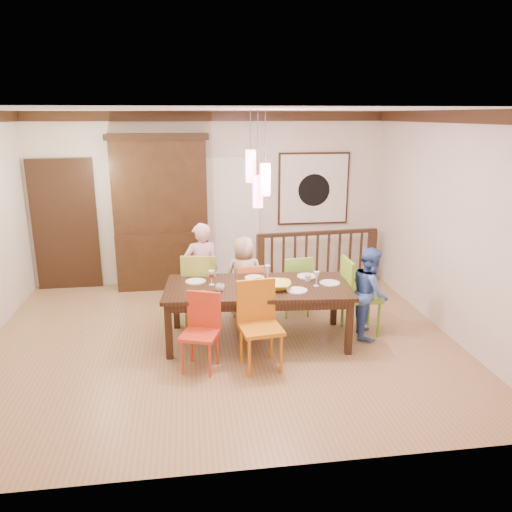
{
  "coord_description": "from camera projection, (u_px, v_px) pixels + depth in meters",
  "views": [
    {
      "loc": [
        -0.4,
        -5.97,
        2.84
      ],
      "look_at": [
        0.47,
        0.22,
        1.07
      ],
      "focal_mm": 35.0,
      "sensor_mm": 36.0,
      "label": 1
    }
  ],
  "objects": [
    {
      "name": "floor",
      "position": [
        223.0,
        340.0,
        6.52
      ],
      "size": [
        6.0,
        6.0,
        0.0
      ],
      "primitive_type": "plane",
      "color": "#9C6E4B",
      "rests_on": "ground"
    },
    {
      "name": "ceiling",
      "position": [
        218.0,
        109.0,
        5.73
      ],
      "size": [
        6.0,
        6.0,
        0.0
      ],
      "primitive_type": "plane",
      "rotation": [
        3.14,
        0.0,
        0.0
      ],
      "color": "white",
      "rests_on": "wall_back"
    },
    {
      "name": "wall_back",
      "position": [
        210.0,
        199.0,
        8.51
      ],
      "size": [
        6.0,
        0.0,
        6.0
      ],
      "primitive_type": "plane",
      "rotation": [
        1.57,
        0.0,
        0.0
      ],
      "color": "beige",
      "rests_on": "floor"
    },
    {
      "name": "wall_right",
      "position": [
        449.0,
        225.0,
        6.53
      ],
      "size": [
        0.0,
        5.0,
        5.0
      ],
      "primitive_type": "plane",
      "rotation": [
        1.57,
        0.0,
        -1.57
      ],
      "color": "beige",
      "rests_on": "floor"
    },
    {
      "name": "crown_molding",
      "position": [
        218.0,
        117.0,
        5.75
      ],
      "size": [
        6.0,
        5.0,
        0.16
      ],
      "primitive_type": null,
      "color": "black",
      "rests_on": "wall_back"
    },
    {
      "name": "panel_door",
      "position": [
        66.0,
        227.0,
        8.25
      ],
      "size": [
        1.04,
        0.07,
        2.24
      ],
      "primitive_type": "cube",
      "color": "black",
      "rests_on": "wall_back"
    },
    {
      "name": "white_doorway",
      "position": [
        231.0,
        222.0,
        8.63
      ],
      "size": [
        0.97,
        0.05,
        2.22
      ],
      "primitive_type": "cube",
      "color": "silver",
      "rests_on": "wall_back"
    },
    {
      "name": "painting",
      "position": [
        314.0,
        189.0,
        8.67
      ],
      "size": [
        1.25,
        0.06,
        1.25
      ],
      "color": "black",
      "rests_on": "wall_back"
    },
    {
      "name": "pendant_cluster",
      "position": [
        258.0,
        179.0,
        5.96
      ],
      "size": [
        0.27,
        0.21,
        1.14
      ],
      "color": "#FC4B6E",
      "rests_on": "ceiling"
    },
    {
      "name": "dining_table",
      "position": [
        258.0,
        291.0,
        6.35
      ],
      "size": [
        2.42,
        1.26,
        0.75
      ],
      "rotation": [
        0.0,
        0.0,
        -0.08
      ],
      "color": "black",
      "rests_on": "floor"
    },
    {
      "name": "chair_far_left",
      "position": [
        201.0,
        282.0,
        6.95
      ],
      "size": [
        0.54,
        0.54,
        1.03
      ],
      "rotation": [
        0.0,
        0.0,
        2.98
      ],
      "color": "#92A835",
      "rests_on": "floor"
    },
    {
      "name": "chair_far_mid",
      "position": [
        248.0,
        287.0,
        7.08
      ],
      "size": [
        0.41,
        0.41,
        0.84
      ],
      "rotation": [
        0.0,
        0.0,
        3.22
      ],
      "color": "orange",
      "rests_on": "floor"
    },
    {
      "name": "chair_far_right",
      "position": [
        294.0,
        280.0,
        7.26
      ],
      "size": [
        0.46,
        0.46,
        0.91
      ],
      "rotation": [
        0.0,
        0.0,
        3.26
      ],
      "color": "#7ABE3C",
      "rests_on": "floor"
    },
    {
      "name": "chair_near_left",
      "position": [
        200.0,
        328.0,
        5.65
      ],
      "size": [
        0.51,
        0.51,
        0.89
      ],
      "rotation": [
        0.0,
        0.0,
        -0.34
      ],
      "color": "red",
      "rests_on": "floor"
    },
    {
      "name": "chair_near_mid",
      "position": [
        261.0,
        321.0,
        5.66
      ],
      "size": [
        0.51,
        0.51,
        1.02
      ],
      "rotation": [
        0.0,
        0.0,
        0.13
      ],
      "color": "#C56E11",
      "rests_on": "floor"
    },
    {
      "name": "chair_end_right",
      "position": [
        362.0,
        291.0,
        6.63
      ],
      "size": [
        0.46,
        0.46,
        1.03
      ],
      "rotation": [
        0.0,
        0.0,
        1.57
      ],
      "color": "#6AA627",
      "rests_on": "floor"
    },
    {
      "name": "china_hutch",
      "position": [
        161.0,
        213.0,
        8.25
      ],
      "size": [
        1.62,
        0.46,
        2.56
      ],
      "color": "black",
      "rests_on": "floor"
    },
    {
      "name": "balustrade",
      "position": [
        317.0,
        258.0,
        8.48
      ],
      "size": [
        2.12,
        0.23,
        0.96
      ],
      "rotation": [
        0.0,
        0.0,
        0.07
      ],
      "color": "black",
      "rests_on": "floor"
    },
    {
      "name": "person_far_left",
      "position": [
        202.0,
        271.0,
        7.09
      ],
      "size": [
        0.57,
        0.44,
        1.4
      ],
      "primitive_type": "imported",
      "rotation": [
        0.0,
        0.0,
        3.35
      ],
      "color": "#FFC2D4",
      "rests_on": "floor"
    },
    {
      "name": "person_far_mid",
      "position": [
        244.0,
        276.0,
        7.21
      ],
      "size": [
        0.6,
        0.41,
        1.18
      ],
      "primitive_type": "imported",
      "rotation": [
        0.0,
        0.0,
        3.2
      ],
      "color": "#C8B097",
      "rests_on": "floor"
    },
    {
      "name": "person_end_right",
      "position": [
        370.0,
        292.0,
        6.53
      ],
      "size": [
        0.57,
        0.67,
        1.2
      ],
      "primitive_type": "imported",
      "rotation": [
        0.0,
        0.0,
        1.35
      ],
      "color": "#4369BC",
      "rests_on": "floor"
    },
    {
      "name": "serving_bowl",
      "position": [
        277.0,
        285.0,
        6.21
      ],
      "size": [
        0.43,
        0.43,
        0.09
      ],
      "primitive_type": "imported",
      "rotation": [
        0.0,
        0.0,
        -0.23
      ],
      "color": "gold",
      "rests_on": "dining_table"
    },
    {
      "name": "small_bowl",
      "position": [
        248.0,
        284.0,
        6.3
      ],
      "size": [
        0.2,
        0.2,
        0.05
      ],
      "primitive_type": "imported",
      "rotation": [
        0.0,
        0.0,
        -0.15
      ],
      "color": "white",
      "rests_on": "dining_table"
    },
    {
      "name": "cup_left",
      "position": [
        220.0,
        288.0,
        6.13
      ],
      "size": [
        0.13,
        0.13,
        0.09
      ],
      "primitive_type": "imported",
      "rotation": [
        0.0,
        0.0,
        -0.17
      ],
      "color": "silver",
      "rests_on": "dining_table"
    },
    {
      "name": "cup_right",
      "position": [
        308.0,
        278.0,
        6.48
      ],
      "size": [
        0.12,
        0.12,
        0.09
      ],
      "primitive_type": "imported",
      "rotation": [
        0.0,
        0.0,
        0.28
      ],
      "color": "silver",
      "rests_on": "dining_table"
    },
    {
      "name": "plate_far_left",
      "position": [
        196.0,
        281.0,
        6.47
      ],
      "size": [
        0.26,
        0.26,
        0.01
      ],
      "primitive_type": "cylinder",
      "color": "white",
      "rests_on": "dining_table"
    },
    {
      "name": "plate_far_mid",
      "position": [
        255.0,
        278.0,
        6.61
      ],
      "size": [
        0.26,
        0.26,
        0.01
      ],
      "primitive_type": "cylinder",
      "color": "white",
      "rests_on": "dining_table"
    },
    {
      "name": "plate_far_right",
      "position": [
        307.0,
        276.0,
        6.68
      ],
      "size": [
        0.26,
        0.26,
        0.01
      ],
      "primitive_type": "cylinder",
      "color": "white",
      "rests_on": "dining_table"
    },
    {
      "name": "plate_near_left",
      "position": [
        200.0,
        295.0,
        5.99
      ],
      "size": [
        0.26,
        0.26,
        0.01
      ],
      "primitive_type": "cylinder",
      "color": "white",
      "rests_on": "dining_table"
    },
    {
      "name": "plate_near_mid",
      "position": [
        297.0,
        290.0,
        6.14
      ],
      "size": [
        0.26,
        0.26,
        0.01
      ],
      "primitive_type": "cylinder",
      "color": "white",
      "rests_on": "dining_table"
    },
    {
      "name": "plate_end_right",
      "position": [
        330.0,
        283.0,
        6.41
      ],
      "size": [
        0.26,
        0.26,
        0.01
      ],
      "primitive_type": "cylinder",
      "color": "white",
      "rests_on": "dining_table"
    },
    {
      "name": "wine_glass_a",
      "position": [
        211.0,
        278.0,
        6.34
      ],
      "size": [
        0.08,
        0.08,
        0.19
      ],
      "primitive_type": null,
      "color": "#590C19",
      "rests_on": "dining_table"
    },
    {
      "name": "wine_glass_b",
      "position": [
        268.0,
        272.0,
        6.55
      ],
      "size": [
        0.08,
        0.08,
        0.19
      ],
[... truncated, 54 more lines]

